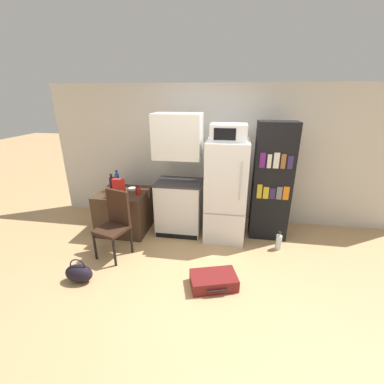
{
  "coord_description": "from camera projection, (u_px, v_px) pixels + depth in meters",
  "views": [
    {
      "loc": [
        0.34,
        -2.59,
        2.25
      ],
      "look_at": [
        -0.21,
        0.85,
        0.93
      ],
      "focal_mm": 24.0,
      "sensor_mm": 36.0,
      "label": 1
    }
  ],
  "objects": [
    {
      "name": "refrigerator",
      "position": [
        226.0,
        191.0,
        4.1
      ],
      "size": [
        0.64,
        0.67,
        1.61
      ],
      "color": "white",
      "rests_on": "ground_plane"
    },
    {
      "name": "bottle_green_tall",
      "position": [
        115.0,
        187.0,
        4.2
      ],
      "size": [
        0.08,
        0.08,
        0.3
      ],
      "color": "#1E6028",
      "rests_on": "side_table"
    },
    {
      "name": "kitchen_hutch",
      "position": [
        179.0,
        181.0,
        4.22
      ],
      "size": [
        0.75,
        0.56,
        2.0
      ],
      "color": "silver",
      "rests_on": "ground_plane"
    },
    {
      "name": "handbag",
      "position": [
        79.0,
        273.0,
        3.27
      ],
      "size": [
        0.36,
        0.2,
        0.33
      ],
      "color": "black",
      "rests_on": "ground_plane"
    },
    {
      "name": "bowl",
      "position": [
        132.0,
        189.0,
        4.42
      ],
      "size": [
        0.14,
        0.14,
        0.04
      ],
      "color": "silver",
      "rests_on": "side_table"
    },
    {
      "name": "microwave",
      "position": [
        229.0,
        132.0,
        3.76
      ],
      "size": [
        0.53,
        0.42,
        0.24
      ],
      "color": "silver",
      "rests_on": "refrigerator"
    },
    {
      "name": "wall_back",
      "position": [
        225.0,
        156.0,
        4.62
      ],
      "size": [
        6.4,
        0.1,
        2.44
      ],
      "color": "beige",
      "rests_on": "ground_plane"
    },
    {
      "name": "chair",
      "position": [
        116.0,
        219.0,
        3.72
      ],
      "size": [
        0.5,
        0.5,
        0.98
      ],
      "rotation": [
        0.0,
        0.0,
        -0.3
      ],
      "color": "black",
      "rests_on": "ground_plane"
    },
    {
      "name": "bottle_clear_short",
      "position": [
        116.0,
        185.0,
        4.43
      ],
      "size": [
        0.06,
        0.06,
        0.19
      ],
      "color": "silver",
      "rests_on": "side_table"
    },
    {
      "name": "cereal_box",
      "position": [
        119.0,
        188.0,
        4.07
      ],
      "size": [
        0.19,
        0.07,
        0.3
      ],
      "color": "red",
      "rests_on": "side_table"
    },
    {
      "name": "bottle_ketchup_red",
      "position": [
        138.0,
        191.0,
        4.2
      ],
      "size": [
        0.08,
        0.08,
        0.15
      ],
      "color": "#AD1914",
      "rests_on": "side_table"
    },
    {
      "name": "bottle_wine_dark",
      "position": [
        112.0,
        184.0,
        4.34
      ],
      "size": [
        0.08,
        0.08,
        0.3
      ],
      "color": "black",
      "rests_on": "side_table"
    },
    {
      "name": "suitcase_large_flat",
      "position": [
        214.0,
        280.0,
        3.2
      ],
      "size": [
        0.64,
        0.49,
        0.16
      ],
      "rotation": [
        0.0,
        0.0,
        0.3
      ],
      "color": "maroon",
      "rests_on": "ground_plane"
    },
    {
      "name": "bottle_blue_soda",
      "position": [
        117.0,
        179.0,
        4.59
      ],
      "size": [
        0.08,
        0.08,
        0.28
      ],
      "color": "#1E47A3",
      "rests_on": "side_table"
    },
    {
      "name": "bookshelf",
      "position": [
        272.0,
        182.0,
        4.07
      ],
      "size": [
        0.59,
        0.37,
        1.89
      ],
      "color": "black",
      "rests_on": "ground_plane"
    },
    {
      "name": "water_bottle_front",
      "position": [
        279.0,
        242.0,
        3.96
      ],
      "size": [
        0.09,
        0.09,
        0.3
      ],
      "color": "silver",
      "rests_on": "ground_plane"
    },
    {
      "name": "ground_plane",
      "position": [
        198.0,
        285.0,
        3.24
      ],
      "size": [
        24.0,
        24.0,
        0.0
      ],
      "primitive_type": "plane",
      "color": "tan"
    },
    {
      "name": "side_table",
      "position": [
        125.0,
        211.0,
        4.46
      ],
      "size": [
        0.81,
        0.76,
        0.71
      ],
      "color": "#422D1E",
      "rests_on": "ground_plane"
    }
  ]
}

